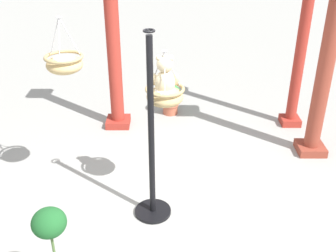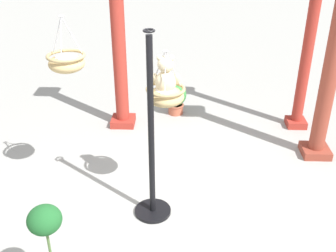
{
  "view_description": "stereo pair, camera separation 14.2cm",
  "coord_description": "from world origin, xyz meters",
  "px_view_note": "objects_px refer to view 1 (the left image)",
  "views": [
    {
      "loc": [
        -0.02,
        -3.95,
        3.3
      ],
      "look_at": [
        -0.02,
        0.1,
        1.15
      ],
      "focal_mm": 44.0,
      "sensor_mm": 36.0,
      "label": 1
    },
    {
      "loc": [
        0.12,
        -3.95,
        3.3
      ],
      "look_at": [
        -0.02,
        0.1,
        1.15
      ],
      "focal_mm": 44.0,
      "sensor_mm": 36.0,
      "label": 2
    }
  ],
  "objects_px": {
    "display_pole_central": "(152,166)",
    "hanging_basket_with_teddy": "(165,95)",
    "potted_plant_flowering_red": "(171,98)",
    "greenhouse_pillar_left": "(114,52)",
    "hanging_basket_left_high": "(65,63)",
    "greenhouse_pillar_right": "(326,66)",
    "greenhouse_pillar_far_back": "(302,44)",
    "teddy_bear": "(165,77)"
  },
  "relations": [
    {
      "from": "hanging_basket_left_high",
      "to": "hanging_basket_with_teddy",
      "type": "bearing_deg",
      "value": -9.18
    },
    {
      "from": "display_pole_central",
      "to": "greenhouse_pillar_left",
      "type": "xyz_separation_m",
      "value": [
        -0.67,
        2.3,
        0.62
      ]
    },
    {
      "from": "hanging_basket_with_teddy",
      "to": "greenhouse_pillar_right",
      "type": "xyz_separation_m",
      "value": [
        2.21,
        1.17,
        -0.08
      ]
    },
    {
      "from": "hanging_basket_left_high",
      "to": "teddy_bear",
      "type": "bearing_deg",
      "value": -8.06
    },
    {
      "from": "hanging_basket_left_high",
      "to": "greenhouse_pillar_right",
      "type": "distance_m",
      "value": 3.5
    },
    {
      "from": "greenhouse_pillar_far_back",
      "to": "potted_plant_flowering_red",
      "type": "relative_size",
      "value": 5.19
    },
    {
      "from": "hanging_basket_with_teddy",
      "to": "hanging_basket_left_high",
      "type": "distance_m",
      "value": 1.18
    },
    {
      "from": "display_pole_central",
      "to": "teddy_bear",
      "type": "bearing_deg",
      "value": 61.17
    },
    {
      "from": "display_pole_central",
      "to": "hanging_basket_with_teddy",
      "type": "bearing_deg",
      "value": 59.04
    },
    {
      "from": "teddy_bear",
      "to": "potted_plant_flowering_red",
      "type": "bearing_deg",
      "value": 88.22
    },
    {
      "from": "greenhouse_pillar_left",
      "to": "potted_plant_flowering_red",
      "type": "distance_m",
      "value": 1.41
    },
    {
      "from": "greenhouse_pillar_far_back",
      "to": "hanging_basket_with_teddy",
      "type": "bearing_deg",
      "value": -135.54
    },
    {
      "from": "hanging_basket_left_high",
      "to": "potted_plant_flowering_red",
      "type": "xyz_separation_m",
      "value": [
        1.2,
        2.32,
        -1.46
      ]
    },
    {
      "from": "hanging_basket_with_teddy",
      "to": "potted_plant_flowering_red",
      "type": "distance_m",
      "value": 2.75
    },
    {
      "from": "greenhouse_pillar_far_back",
      "to": "teddy_bear",
      "type": "bearing_deg",
      "value": -135.85
    },
    {
      "from": "teddy_bear",
      "to": "greenhouse_pillar_right",
      "type": "xyz_separation_m",
      "value": [
        2.21,
        1.15,
        -0.28
      ]
    },
    {
      "from": "potted_plant_flowering_red",
      "to": "teddy_bear",
      "type": "bearing_deg",
      "value": -91.78
    },
    {
      "from": "display_pole_central",
      "to": "greenhouse_pillar_left",
      "type": "distance_m",
      "value": 2.47
    },
    {
      "from": "hanging_basket_with_teddy",
      "to": "greenhouse_pillar_far_back",
      "type": "relative_size",
      "value": 0.22
    },
    {
      "from": "hanging_basket_left_high",
      "to": "greenhouse_pillar_right",
      "type": "bearing_deg",
      "value": 16.58
    },
    {
      "from": "hanging_basket_left_high",
      "to": "greenhouse_pillar_left",
      "type": "xyz_separation_m",
      "value": [
        0.31,
        1.87,
        -0.47
      ]
    },
    {
      "from": "greenhouse_pillar_right",
      "to": "potted_plant_flowering_red",
      "type": "height_order",
      "value": "greenhouse_pillar_right"
    },
    {
      "from": "display_pole_central",
      "to": "potted_plant_flowering_red",
      "type": "distance_m",
      "value": 2.79
    },
    {
      "from": "display_pole_central",
      "to": "potted_plant_flowering_red",
      "type": "xyz_separation_m",
      "value": [
        0.23,
        2.75,
        -0.37
      ]
    },
    {
      "from": "greenhouse_pillar_right",
      "to": "potted_plant_flowering_red",
      "type": "distance_m",
      "value": 2.73
    },
    {
      "from": "hanging_basket_with_teddy",
      "to": "hanging_basket_left_high",
      "type": "relative_size",
      "value": 0.99
    },
    {
      "from": "display_pole_central",
      "to": "hanging_basket_with_teddy",
      "type": "xyz_separation_m",
      "value": [
        0.15,
        0.25,
        0.77
      ]
    },
    {
      "from": "greenhouse_pillar_far_back",
      "to": "potted_plant_flowering_red",
      "type": "distance_m",
      "value": 2.37
    },
    {
      "from": "hanging_basket_with_teddy",
      "to": "potted_plant_flowering_red",
      "type": "height_order",
      "value": "hanging_basket_with_teddy"
    },
    {
      "from": "hanging_basket_left_high",
      "to": "potted_plant_flowering_red",
      "type": "height_order",
      "value": "hanging_basket_left_high"
    },
    {
      "from": "hanging_basket_with_teddy",
      "to": "potted_plant_flowering_red",
      "type": "relative_size",
      "value": 1.13
    },
    {
      "from": "teddy_bear",
      "to": "greenhouse_pillar_right",
      "type": "relative_size",
      "value": 0.16
    },
    {
      "from": "hanging_basket_left_high",
      "to": "greenhouse_pillar_far_back",
      "type": "relative_size",
      "value": 0.22
    },
    {
      "from": "greenhouse_pillar_left",
      "to": "display_pole_central",
      "type": "bearing_deg",
      "value": -73.81
    },
    {
      "from": "display_pole_central",
      "to": "greenhouse_pillar_far_back",
      "type": "distance_m",
      "value": 3.36
    },
    {
      "from": "potted_plant_flowering_red",
      "to": "greenhouse_pillar_left",
      "type": "bearing_deg",
      "value": -152.99
    },
    {
      "from": "greenhouse_pillar_right",
      "to": "greenhouse_pillar_far_back",
      "type": "relative_size",
      "value": 0.97
    },
    {
      "from": "teddy_bear",
      "to": "hanging_basket_left_high",
      "type": "xyz_separation_m",
      "value": [
        -1.12,
        0.16,
        0.11
      ]
    },
    {
      "from": "display_pole_central",
      "to": "greenhouse_pillar_far_back",
      "type": "height_order",
      "value": "greenhouse_pillar_far_back"
    },
    {
      "from": "display_pole_central",
      "to": "greenhouse_pillar_left",
      "type": "relative_size",
      "value": 0.84
    },
    {
      "from": "greenhouse_pillar_far_back",
      "to": "display_pole_central",
      "type": "bearing_deg",
      "value": -134.26
    },
    {
      "from": "display_pole_central",
      "to": "hanging_basket_left_high",
      "type": "bearing_deg",
      "value": 156.11
    }
  ]
}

